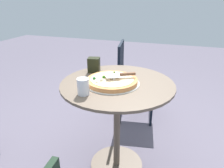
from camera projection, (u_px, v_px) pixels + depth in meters
ground_plane at (116, 164)px, 1.76m from camera, size 10.00×10.00×0.00m
patio_table at (117, 107)px, 1.54m from camera, size 0.80×0.80×0.75m
pizza_on_tray at (112, 81)px, 1.45m from camera, size 0.39×0.39×0.05m
pizza_server at (121, 75)px, 1.44m from camera, size 0.21×0.14×0.02m
drinking_cup at (83, 87)px, 1.27m from camera, size 0.08×0.08×0.10m
napkin_dispenser at (94, 65)px, 1.65m from camera, size 0.11×0.09×0.12m
patio_chair_near at (131, 76)px, 2.27m from camera, size 0.46×0.46×0.87m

